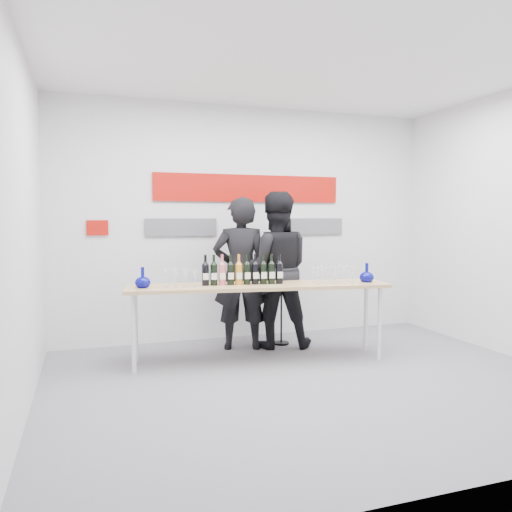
% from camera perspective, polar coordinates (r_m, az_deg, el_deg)
% --- Properties ---
extents(ground, '(5.00, 5.00, 0.00)m').
position_cam_1_polar(ground, '(4.95, 6.60, -14.12)').
color(ground, slate).
rests_on(ground, ground).
extents(back_wall, '(5.00, 0.04, 3.00)m').
position_cam_1_polar(back_wall, '(6.55, -0.81, 3.79)').
color(back_wall, silver).
rests_on(back_wall, ground).
extents(signage, '(3.38, 0.02, 0.79)m').
position_cam_1_polar(signage, '(6.51, -1.20, 6.48)').
color(signage, '#AC0E07').
rests_on(signage, back_wall).
extents(tasting_table, '(2.88, 0.96, 0.85)m').
position_cam_1_polar(tasting_table, '(5.42, 0.34, -3.94)').
color(tasting_table, tan).
rests_on(tasting_table, ground).
extents(wine_bottles, '(0.89, 0.20, 0.33)m').
position_cam_1_polar(wine_bottles, '(5.38, -1.50, -1.54)').
color(wine_bottles, black).
rests_on(wine_bottles, tasting_table).
extents(decanter_left, '(0.16, 0.16, 0.21)m').
position_cam_1_polar(decanter_left, '(5.27, -12.83, -2.40)').
color(decanter_left, '#060877').
rests_on(decanter_left, tasting_table).
extents(decanter_right, '(0.16, 0.16, 0.21)m').
position_cam_1_polar(decanter_right, '(5.73, 12.54, -1.85)').
color(decanter_right, '#060877').
rests_on(decanter_right, tasting_table).
extents(glasses_left, '(0.36, 0.26, 0.18)m').
position_cam_1_polar(glasses_left, '(5.29, -8.86, -2.49)').
color(glasses_left, silver).
rests_on(glasses_left, tasting_table).
extents(glasses_right, '(0.48, 0.28, 0.18)m').
position_cam_1_polar(glasses_right, '(5.62, 8.78, -2.08)').
color(glasses_right, silver).
rests_on(glasses_right, tasting_table).
extents(presenter_left, '(0.74, 0.58, 1.81)m').
position_cam_1_polar(presenter_left, '(5.94, -1.77, -2.02)').
color(presenter_left, black).
rests_on(presenter_left, ground).
extents(presenter_right, '(1.07, 0.92, 1.88)m').
position_cam_1_polar(presenter_right, '(6.04, 2.18, -1.58)').
color(presenter_right, black).
rests_on(presenter_right, ground).
extents(mic_stand, '(0.20, 0.20, 1.69)m').
position_cam_1_polar(mic_stand, '(6.20, 2.92, -5.39)').
color(mic_stand, black).
rests_on(mic_stand, ground).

